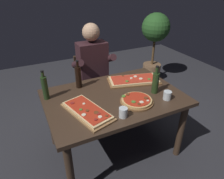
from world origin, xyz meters
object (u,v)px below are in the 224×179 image
Objects in this scene: seated_diner at (94,69)px; potted_plant_corner at (155,39)px; wine_bottle_dark at (155,82)px; diner_chair at (92,82)px; dining_table at (114,103)px; oil_bottle_amber at (45,87)px; tumbler_near_camera at (123,113)px; tumbler_far_side at (167,95)px; pizza_round_far at (137,101)px; pizza_rectangular_front at (134,80)px; pizza_rectangular_left at (87,111)px; vinegar_bottle_green at (78,77)px.

potted_plant_corner is at bearing 23.29° from seated_diner.
wine_bottle_dark is 0.35× the size of diner_chair.
dining_table is 4.56× the size of oil_bottle_amber.
tumbler_near_camera reaches higher than tumbler_far_side.
tumbler_near_camera reaches higher than dining_table.
wine_bottle_dark is at bearing 16.95° from pizza_round_far.
wine_bottle_dark is at bearing -77.98° from pizza_rectangular_front.
wine_bottle_dark is 0.94m from seated_diner.
tumbler_near_camera is at bearing -155.65° from wine_bottle_dark.
wine_bottle_dark reaches higher than pizza_rectangular_left.
tumbler_near_camera is 0.07× the size of potted_plant_corner.
wine_bottle_dark is at bearing 24.35° from tumbler_near_camera.
vinegar_bottle_green is at bearing 128.04° from dining_table.
oil_bottle_amber is 0.97× the size of vinegar_bottle_green.
wine_bottle_dark is 0.99× the size of oil_bottle_amber.
tumbler_far_side is 1.10m from seated_diner.
pizza_round_far is at bearing -5.73° from pizza_rectangular_left.
tumbler_near_camera is (0.18, -0.69, -0.09)m from vinegar_bottle_green.
seated_diner is (-0.08, 0.94, -0.02)m from pizza_round_far.
tumbler_far_side reaches higher than pizza_round_far.
oil_bottle_amber is (-0.78, 0.46, 0.11)m from pizza_round_far.
pizza_rectangular_front and pizza_round_far have the same top height.
oil_bottle_amber is 1.00m from diner_chair.
vinegar_bottle_green is at bearing 166.23° from pizza_rectangular_front.
diner_chair is at bearing 94.19° from pizza_round_far.
seated_diner is at bearing 65.00° from pizza_rectangular_left.
oil_bottle_amber is 0.35× the size of diner_chair.
diner_chair reaches higher than tumbler_near_camera.
pizza_round_far is 2.07m from potted_plant_corner.
seated_diner reaches higher than dining_table.
potted_plant_corner is at bearing 57.35° from tumbler_far_side.
pizza_round_far is at bearing 165.13° from tumbler_far_side.
tumbler_near_camera is at bearing -36.35° from pizza_rectangular_left.
oil_bottle_amber reaches higher than pizza_rectangular_left.
dining_table is 0.28m from pizza_round_far.
tumbler_near_camera is at bearing -132.97° from potted_plant_corner.
pizza_rectangular_front reaches higher than dining_table.
seated_diner is at bearing -156.71° from potted_plant_corner.
tumbler_near_camera is 0.07× the size of seated_diner.
oil_bottle_amber is at bearing -145.42° from seated_diner.
dining_table is 0.55m from tumbler_far_side.
dining_table is 0.42m from pizza_rectangular_front.
seated_diner reaches higher than potted_plant_corner.
diner_chair is at bearing 67.65° from pizza_rectangular_left.
oil_bottle_amber is at bearing 132.25° from tumbler_near_camera.
diner_chair is (-0.08, 1.06, -0.27)m from pizza_round_far.
wine_bottle_dark is at bearing -34.15° from vinegar_bottle_green.
tumbler_near_camera is at bearing -147.84° from pizza_round_far.
oil_bottle_amber reaches higher than diner_chair.
pizza_rectangular_left and pizza_round_far have the same top height.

